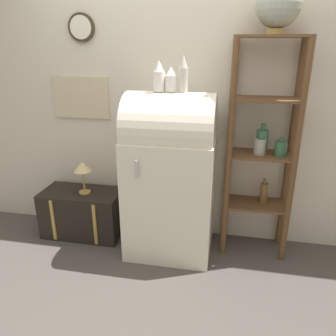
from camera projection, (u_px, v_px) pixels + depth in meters
The scene contains 10 objects.
ground_plane at pixel (165, 262), 2.80m from camera, with size 12.00×12.00×0.00m, color #4C4742.
wall_back at pixel (177, 93), 2.86m from camera, with size 7.00×0.09×2.70m.
refrigerator at pixel (171, 174), 2.77m from camera, with size 0.73×0.64×1.41m.
suitcase_trunk at pixel (83, 213), 3.17m from camera, with size 0.75×0.40×0.45m.
shelf_unit at pixel (262, 145), 2.67m from camera, with size 0.56×0.31×1.82m.
globe at pixel (279, 4), 2.28m from camera, with size 0.32×0.32×0.36m.
vase_left at pixel (159, 77), 2.51m from camera, with size 0.09×0.09×0.23m.
vase_center at pixel (170, 80), 2.50m from camera, with size 0.09×0.09×0.19m.
vase_right at pixel (183, 75), 2.48m from camera, with size 0.07×0.07×0.28m.
desk_lamp at pixel (83, 169), 2.98m from camera, with size 0.16×0.16×0.31m.
Camera 1 is at (0.47, -2.29, 1.74)m, focal length 35.00 mm.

